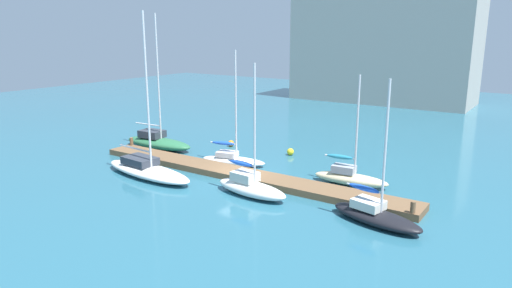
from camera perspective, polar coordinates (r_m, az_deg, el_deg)
ground_plane at (r=32.30m, az=-1.99°, el=-4.15°), size 120.00×120.00×0.00m
dock_pier at (r=32.23m, az=-1.99°, el=-3.77°), size 25.07×2.19×0.45m
dock_piling_near_end at (r=40.82m, az=-15.13°, el=0.00°), size 0.28×0.28×1.10m
dock_piling_far_end at (r=26.35m, az=18.81°, el=-7.88°), size 0.28×0.28×1.10m
sailboat_0 at (r=40.94m, az=-12.07°, el=0.34°), size 7.00×2.48×11.39m
sailboat_1 at (r=33.25m, az=-13.35°, el=-3.01°), size 8.42×2.99×11.25m
sailboat_2 at (r=35.25m, az=-2.94°, el=-1.75°), size 5.31×2.70×8.62m
sailboat_3 at (r=28.66m, az=-0.69°, el=-5.21°), size 5.30×2.17×8.16m
sailboat_4 at (r=31.27m, az=11.51°, el=-3.94°), size 5.11×1.80×7.30m
sailboat_5 at (r=25.46m, az=14.51°, el=-8.37°), size 5.48×2.83×7.70m
mooring_buoy_yellow at (r=38.02m, az=4.28°, el=-0.96°), size 0.57×0.57×0.57m
mooring_buoy_orange at (r=40.82m, az=-3.12°, el=0.08°), size 0.56×0.56×0.56m
harbor_building_distant at (r=69.51m, az=15.44°, el=11.06°), size 24.99×9.82×14.41m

